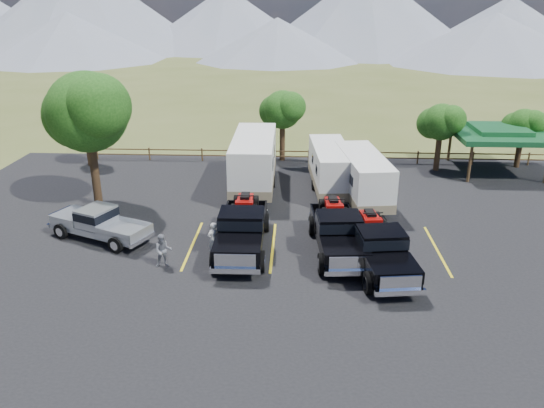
{
  "coord_description": "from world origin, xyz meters",
  "views": [
    {
      "loc": [
        -0.9,
        -19.52,
        11.48
      ],
      "look_at": [
        -2.13,
        5.77,
        1.6
      ],
      "focal_mm": 35.0,
      "sensor_mm": 36.0,
      "label": 1
    }
  ],
  "objects_px": {
    "rig_left": "(242,228)",
    "tree_big_nw": "(87,112)",
    "rig_right": "(379,246)",
    "trailer_left": "(254,162)",
    "trailer_center": "(330,168)",
    "person_a": "(213,239)",
    "person_b": "(163,251)",
    "pavilion": "(499,133)",
    "rig_center": "(338,231)",
    "pickup_silver": "(100,223)",
    "trailer_right": "(363,178)"
  },
  "relations": [
    {
      "from": "pickup_silver",
      "to": "person_b",
      "type": "bearing_deg",
      "value": 78.26
    },
    {
      "from": "rig_left",
      "to": "person_b",
      "type": "bearing_deg",
      "value": -149.4
    },
    {
      "from": "rig_left",
      "to": "pickup_silver",
      "type": "bearing_deg",
      "value": 173.8
    },
    {
      "from": "rig_right",
      "to": "trailer_right",
      "type": "relative_size",
      "value": 0.79
    },
    {
      "from": "rig_left",
      "to": "rig_center",
      "type": "relative_size",
      "value": 1.01
    },
    {
      "from": "rig_center",
      "to": "trailer_left",
      "type": "bearing_deg",
      "value": 113.84
    },
    {
      "from": "trailer_left",
      "to": "trailer_right",
      "type": "height_order",
      "value": "trailer_left"
    },
    {
      "from": "rig_left",
      "to": "rig_right",
      "type": "xyz_separation_m",
      "value": [
        6.33,
        -1.62,
        -0.06
      ]
    },
    {
      "from": "rig_center",
      "to": "trailer_right",
      "type": "height_order",
      "value": "trailer_right"
    },
    {
      "from": "pavilion",
      "to": "rig_center",
      "type": "height_order",
      "value": "pavilion"
    },
    {
      "from": "pavilion",
      "to": "trailer_right",
      "type": "height_order",
      "value": "pavilion"
    },
    {
      "from": "person_b",
      "to": "trailer_right",
      "type": "bearing_deg",
      "value": 28.34
    },
    {
      "from": "tree_big_nw",
      "to": "person_a",
      "type": "relative_size",
      "value": 4.57
    },
    {
      "from": "tree_big_nw",
      "to": "pickup_silver",
      "type": "relative_size",
      "value": 1.35
    },
    {
      "from": "rig_center",
      "to": "rig_right",
      "type": "relative_size",
      "value": 1.01
    },
    {
      "from": "person_a",
      "to": "trailer_left",
      "type": "bearing_deg",
      "value": -136.76
    },
    {
      "from": "rig_right",
      "to": "rig_left",
      "type": "bearing_deg",
      "value": 158.26
    },
    {
      "from": "tree_big_nw",
      "to": "pickup_silver",
      "type": "bearing_deg",
      "value": -68.52
    },
    {
      "from": "pavilion",
      "to": "rig_right",
      "type": "height_order",
      "value": "pavilion"
    },
    {
      "from": "trailer_right",
      "to": "rig_center",
      "type": "bearing_deg",
      "value": -113.18
    },
    {
      "from": "trailer_left",
      "to": "pickup_silver",
      "type": "xyz_separation_m",
      "value": [
        -7.16,
        -7.96,
        -0.91
      ]
    },
    {
      "from": "rig_left",
      "to": "rig_center",
      "type": "bearing_deg",
      "value": -1.17
    },
    {
      "from": "trailer_right",
      "to": "person_b",
      "type": "distance_m",
      "value": 13.21
    },
    {
      "from": "trailer_center",
      "to": "person_b",
      "type": "height_order",
      "value": "trailer_center"
    },
    {
      "from": "tree_big_nw",
      "to": "rig_left",
      "type": "relative_size",
      "value": 1.15
    },
    {
      "from": "pavilion",
      "to": "tree_big_nw",
      "type": "bearing_deg",
      "value": -162.66
    },
    {
      "from": "person_a",
      "to": "rig_center",
      "type": "bearing_deg",
      "value": 148.39
    },
    {
      "from": "rig_center",
      "to": "person_b",
      "type": "distance_m",
      "value": 8.23
    },
    {
      "from": "rig_left",
      "to": "trailer_center",
      "type": "distance_m",
      "value": 9.73
    },
    {
      "from": "rig_center",
      "to": "trailer_right",
      "type": "distance_m",
      "value": 7.01
    },
    {
      "from": "pavilion",
      "to": "pickup_silver",
      "type": "relative_size",
      "value": 1.07
    },
    {
      "from": "rig_right",
      "to": "trailer_left",
      "type": "height_order",
      "value": "trailer_left"
    },
    {
      "from": "tree_big_nw",
      "to": "trailer_right",
      "type": "relative_size",
      "value": 0.93
    },
    {
      "from": "person_b",
      "to": "rig_center",
      "type": "bearing_deg",
      "value": 0.98
    },
    {
      "from": "trailer_center",
      "to": "rig_left",
      "type": "bearing_deg",
      "value": -123.14
    },
    {
      "from": "rig_center",
      "to": "person_a",
      "type": "bearing_deg",
      "value": -176.25
    },
    {
      "from": "rig_right",
      "to": "person_a",
      "type": "xyz_separation_m",
      "value": [
        -7.59,
        0.72,
        -0.18
      ]
    },
    {
      "from": "rig_right",
      "to": "person_b",
      "type": "distance_m",
      "value": 9.72
    },
    {
      "from": "rig_right",
      "to": "trailer_center",
      "type": "xyz_separation_m",
      "value": [
        -1.64,
        10.14,
        0.46
      ]
    },
    {
      "from": "rig_left",
      "to": "trailer_right",
      "type": "height_order",
      "value": "trailer_right"
    },
    {
      "from": "pavilion",
      "to": "pickup_silver",
      "type": "bearing_deg",
      "value": -152.18
    },
    {
      "from": "rig_right",
      "to": "trailer_center",
      "type": "distance_m",
      "value": 10.28
    },
    {
      "from": "rig_left",
      "to": "person_b",
      "type": "xyz_separation_m",
      "value": [
        -3.39,
        -2.05,
        -0.3
      ]
    },
    {
      "from": "rig_left",
      "to": "pickup_silver",
      "type": "xyz_separation_m",
      "value": [
        -7.28,
        0.71,
        -0.23
      ]
    },
    {
      "from": "rig_left",
      "to": "rig_center",
      "type": "distance_m",
      "value": 4.59
    },
    {
      "from": "pavilion",
      "to": "trailer_center",
      "type": "relative_size",
      "value": 0.75
    },
    {
      "from": "rig_left",
      "to": "trailer_right",
      "type": "xyz_separation_m",
      "value": [
        6.49,
        6.69,
        0.42
      ]
    },
    {
      "from": "pavilion",
      "to": "rig_center",
      "type": "distance_m",
      "value": 17.9
    },
    {
      "from": "trailer_right",
      "to": "trailer_center",
      "type": "bearing_deg",
      "value": 127.13
    },
    {
      "from": "rig_left",
      "to": "tree_big_nw",
      "type": "bearing_deg",
      "value": 149.22
    }
  ]
}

